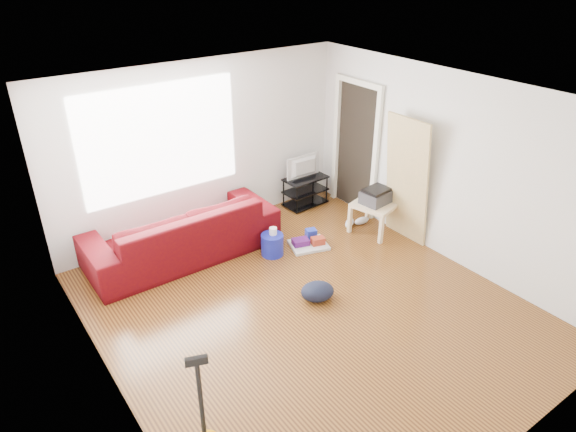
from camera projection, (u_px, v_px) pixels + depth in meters
room at (307, 208)px, 5.63m from camera, size 4.51×5.01×2.51m
sofa at (185, 255)px, 7.13m from camera, size 2.59×1.01×0.76m
tv_stand at (305, 191)px, 8.40m from camera, size 0.72×0.43×0.48m
tv at (306, 167)px, 8.20m from camera, size 0.63×0.08×0.36m
side_table at (375, 207)px, 7.55m from camera, size 0.71×0.71×0.47m
printer at (376, 196)px, 7.47m from camera, size 0.46×0.37×0.22m
bucket at (272, 254)px, 7.14m from camera, size 0.32×0.32×0.31m
toilet_paper at (273, 241)px, 7.07m from camera, size 0.11×0.11×0.10m
cleaning_tray at (309, 242)px, 7.32m from camera, size 0.61×0.54×0.19m
backpack at (317, 299)px, 6.24m from camera, size 0.50×0.45×0.22m
sneakers at (356, 222)px, 7.86m from camera, size 0.47×0.24×0.11m
door_panel at (400, 237)px, 7.56m from camera, size 0.23×0.73×1.83m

